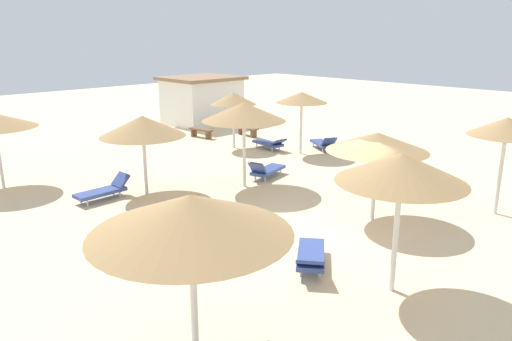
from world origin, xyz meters
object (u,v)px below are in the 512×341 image
Objects in this scene: parasol_8 at (377,142)px; lounger_4 at (266,170)px; parasol_2 at (302,98)px; lounger_0 at (104,190)px; bench_0 at (201,131)px; parasol_0 at (143,126)px; parasol_6 at (401,168)px; lounger_1 at (270,143)px; lounger_6 at (311,256)px; parasol_4 at (244,112)px; bench_1 at (247,130)px; lounger_2 at (323,143)px; parasol_3 at (507,127)px; parasol_1 at (233,99)px; beach_cabana at (202,100)px; parasol_5 at (191,215)px.

lounger_4 is at bearing 80.85° from parasol_8.
parasol_2 is at bearing 22.92° from lounger_4.
bench_0 is (8.65, 5.76, 0.02)m from lounger_0.
parasol_6 reaches higher than parasol_0.
lounger_6 is (-8.19, -9.34, -0.00)m from lounger_1.
lounger_0 is 1.23× the size of bench_0.
parasol_4 reaches higher than lounger_1.
parasol_0 is 0.98× the size of parasol_8.
lounger_2 is at bearing -85.87° from bench_1.
parasol_3 is 11.36m from lounger_1.
bench_0 is at bearing 74.05° from parasol_8.
parasol_6 reaches higher than parasol_2.
bench_1 is at bearing 21.95° from lounger_0.
parasol_6 is 1.59× the size of lounger_4.
bench_0 is at bearing 83.83° from parasol_1.
bench_1 is at bearing 27.23° from parasol_0.
parasol_0 is 9.85m from bench_0.
lounger_2 is at bearing -0.76° from parasol_0.
parasol_1 is 14.41m from parasol_6.
parasol_1 is at bearing -146.31° from bench_1.
lounger_4 is (4.41, -1.54, -2.09)m from parasol_0.
parasol_6 is 1.58× the size of lounger_1.
parasol_8 reaches higher than bench_1.
parasol_0 is at bearing -167.66° from lounger_1.
parasol_8 is at bearing -124.62° from parasol_2.
lounger_4 is 8.11m from bench_1.
beach_cabana is at bearing 68.50° from parasol_8.
parasol_2 is at bearing 168.56° from lounger_2.
lounger_1 is 8.24m from beach_cabana.
lounger_6 is at bearing -119.14° from parasol_4.
parasol_6 is at bearing -117.88° from parasol_1.
beach_cabana reaches higher than parasol_0.
parasol_1 reaches higher than lounger_6.
parasol_2 reaches higher than bench_0.
parasol_8 is 1.51× the size of lounger_1.
parasol_6 is 3.16m from lounger_6.
parasol_4 is at bearing 116.22° from parasol_3.
parasol_3 is 1.99× the size of bench_1.
lounger_0 is 14.65m from beach_cabana.
lounger_2 is (1.36, -0.28, -2.29)m from parasol_2.
parasol_0 is at bearing -152.77° from bench_1.
parasol_4 reaches higher than beach_cabana.
lounger_0 is 10.39m from bench_0.
parasol_6 is at bearing -81.02° from lounger_0.
lounger_6 is (-3.76, -0.70, -2.10)m from parasol_8.
bench_0 is at bearing 65.88° from parasol_6.
bench_0 is at bearing 100.17° from parasol_2.
parasol_6 reaches higher than parasol_1.
lounger_2 is (9.53, 9.38, -2.46)m from parasol_6.
parasol_5 is at bearing -117.25° from parasol_0.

